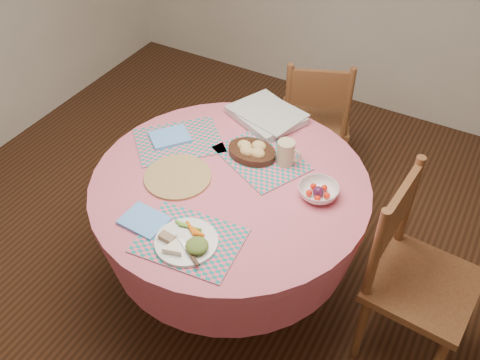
% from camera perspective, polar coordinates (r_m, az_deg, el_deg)
% --- Properties ---
extents(ground, '(4.00, 4.00, 0.00)m').
position_cam_1_polar(ground, '(2.91, -0.88, -11.14)').
color(ground, '#331C0F').
rests_on(ground, ground).
extents(dining_table, '(1.24, 1.24, 0.75)m').
position_cam_1_polar(dining_table, '(2.49, -1.01, -3.46)').
color(dining_table, '#C55C6C').
rests_on(dining_table, ground).
extents(chair_right, '(0.46, 0.48, 0.96)m').
position_cam_1_polar(chair_right, '(2.44, 18.02, -9.45)').
color(chair_right, brown).
rests_on(chair_right, ground).
extents(chair_back, '(0.52, 0.51, 0.88)m').
position_cam_1_polar(chair_back, '(3.26, 8.02, 6.63)').
color(chair_back, brown).
rests_on(chair_back, ground).
extents(placemat_front, '(0.43, 0.34, 0.01)m').
position_cam_1_polar(placemat_front, '(2.11, -5.38, -6.43)').
color(placemat_front, '#16807E').
rests_on(placemat_front, dining_table).
extents(placemat_left, '(0.49, 0.50, 0.01)m').
position_cam_1_polar(placemat_left, '(2.58, -6.56, 4.17)').
color(placemat_left, '#16807E').
rests_on(placemat_left, dining_table).
extents(placemat_back, '(0.49, 0.44, 0.01)m').
position_cam_1_polar(placemat_back, '(2.47, 2.33, 2.36)').
color(placemat_back, '#16807E').
rests_on(placemat_back, dining_table).
extents(wicker_trivet, '(0.30, 0.30, 0.01)m').
position_cam_1_polar(wicker_trivet, '(2.38, -6.66, 0.35)').
color(wicker_trivet, olive).
rests_on(wicker_trivet, dining_table).
extents(napkin_near, '(0.19, 0.15, 0.01)m').
position_cam_1_polar(napkin_near, '(2.20, -10.18, -4.30)').
color(napkin_near, '#5E9FF4').
rests_on(napkin_near, dining_table).
extents(napkin_far, '(0.22, 0.23, 0.01)m').
position_cam_1_polar(napkin_far, '(2.60, -7.50, 4.56)').
color(napkin_far, '#5E9FF4').
rests_on(napkin_far, placemat_left).
extents(dinner_plate, '(0.25, 0.25, 0.05)m').
position_cam_1_polar(dinner_plate, '(2.08, -5.67, -6.61)').
color(dinner_plate, white).
rests_on(dinner_plate, placemat_front).
extents(bread_bowl, '(0.23, 0.23, 0.08)m').
position_cam_1_polar(bread_bowl, '(2.46, 1.29, 3.15)').
color(bread_bowl, black).
rests_on(bread_bowl, placemat_back).
extents(latte_mug, '(0.12, 0.08, 0.12)m').
position_cam_1_polar(latte_mug, '(2.41, 4.97, 2.91)').
color(latte_mug, '#C2B185').
rests_on(latte_mug, placemat_back).
extents(fruit_bowl, '(0.18, 0.18, 0.05)m').
position_cam_1_polar(fruit_bowl, '(2.29, 8.35, -1.23)').
color(fruit_bowl, white).
rests_on(fruit_bowl, dining_table).
extents(newspaper_stack, '(0.42, 0.39, 0.04)m').
position_cam_1_polar(newspaper_stack, '(2.70, 2.84, 6.97)').
color(newspaper_stack, silver).
rests_on(newspaper_stack, dining_table).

